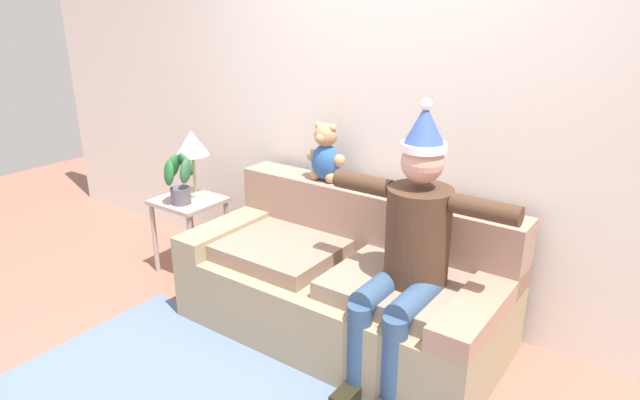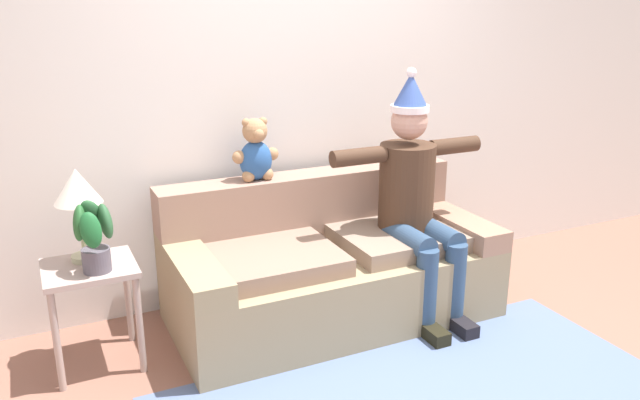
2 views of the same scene
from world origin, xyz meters
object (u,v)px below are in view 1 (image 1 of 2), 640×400
Objects in this scene: couch at (346,282)px; teddy_bear at (325,155)px; table_lamp at (192,146)px; potted_plant at (179,178)px; side_table at (189,213)px; person_seated at (409,246)px.

teddy_bear is at bearing 141.11° from couch.
potted_plant is at bearing -77.44° from table_lamp.
potted_plant reaches higher than couch.
potted_plant is at bearing -70.36° from side_table.
potted_plant is (0.03, -0.09, 0.30)m from side_table.
side_table is at bearing -85.56° from table_lamp.
person_seated is 3.93× the size of teddy_bear.
teddy_bear is 1.19m from side_table.
couch is at bearing -38.89° from teddy_bear.
side_table is at bearing 109.64° from potted_plant.
couch is 1.42m from potted_plant.
couch is at bearing 0.07° from side_table.
person_seated is 1.84m from potted_plant.
teddy_bear is (-0.84, 0.45, 0.25)m from person_seated.
person_seated reaches higher than side_table.
person_seated is at bearing -5.08° from side_table.
side_table is 1.49× the size of potted_plant.
teddy_bear is (-0.35, 0.29, 0.68)m from couch.
couch is 0.68m from person_seated.
side_table is 1.16× the size of table_lamp.
side_table is at bearing 174.92° from person_seated.
person_seated reaches higher than couch.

